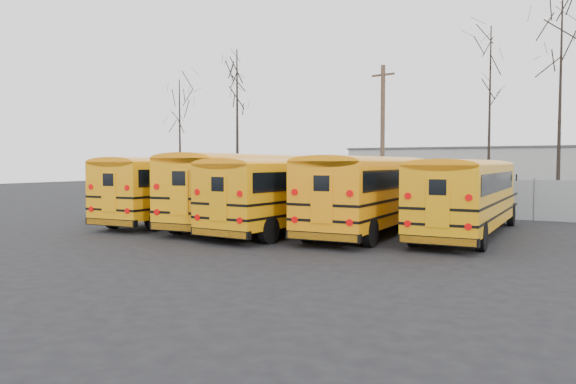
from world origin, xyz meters
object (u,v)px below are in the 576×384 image
Objects in this scene: bus_d at (372,188)px; bus_e at (467,191)px; bus_a at (185,184)px; bus_b at (248,183)px; bus_c at (295,188)px; utility_pole_left at (383,135)px.

bus_d reaches higher than bus_e.
bus_a is at bearing -176.60° from bus_e.
bus_b is 1.05× the size of bus_d.
bus_e is (9.33, 1.10, -0.15)m from bus_b.
bus_c is 1.25× the size of utility_pole_left.
bus_c is (6.40, -0.64, -0.04)m from bus_a.
bus_b is at bearing -1.23° from bus_a.
utility_pole_left is at bearing 105.88° from bus_d.
bus_e is (12.88, 1.23, -0.06)m from bus_a.
bus_b is at bearing -87.17° from utility_pole_left.
bus_c is 3.14m from bus_d.
bus_e is 1.23× the size of utility_pole_left.
bus_d is at bearing -168.69° from bus_e.
bus_a is at bearing 179.75° from bus_d.
bus_b is 12.55m from utility_pole_left.
utility_pole_left reaches higher than bus_b.
utility_pole_left reaches higher than bus_c.
bus_b is 1.10× the size of bus_e.
bus_b reaches higher than bus_a.
utility_pole_left is (1.83, 12.14, 2.60)m from bus_b.
bus_e is at bearing -44.42° from utility_pole_left.
bus_a is at bearing -102.27° from utility_pole_left.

